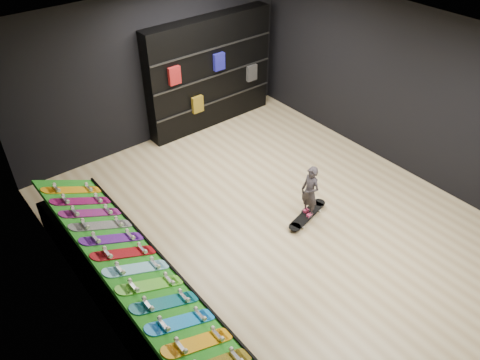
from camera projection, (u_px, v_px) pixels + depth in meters
floor at (271, 222)px, 7.77m from camera, size 6.00×7.00×0.01m
ceiling at (280, 48)px, 5.96m from camera, size 6.00×7.00×0.01m
wall_back at (154, 69)px, 9.04m from camera, size 6.00×0.02×3.00m
wall_left at (81, 235)px, 5.37m from camera, size 0.02×7.00×3.00m
wall_right at (400, 89)px, 8.36m from camera, size 0.02×7.00×3.00m
display_rack at (132, 288)px, 6.35m from camera, size 0.90×4.50×0.50m
turf_ramp at (130, 263)px, 6.10m from camera, size 0.92×4.50×0.46m
back_shelving at (209, 73)px, 9.72m from camera, size 2.90×0.34×2.32m
floor_skateboard at (307, 216)px, 7.83m from camera, size 1.00×0.44×0.09m
child at (309, 201)px, 7.63m from camera, size 0.16×0.22×0.56m
display_board_1 at (198, 343)px, 5.12m from camera, size 0.93×0.22×0.50m
display_board_2 at (181, 322)px, 5.34m from camera, size 0.93×0.22×0.50m
display_board_3 at (165, 303)px, 5.55m from camera, size 0.93×0.22×0.50m
display_board_4 at (151, 285)px, 5.77m from camera, size 0.93×0.22×0.50m
display_board_5 at (137, 268)px, 5.98m from camera, size 0.93×0.22×0.50m
display_board_6 at (124, 253)px, 6.20m from camera, size 0.93×0.22×0.50m
display_board_7 at (113, 239)px, 6.41m from camera, size 0.93×0.22×0.50m
display_board_8 at (101, 225)px, 6.63m from camera, size 0.93×0.22×0.50m
display_board_9 at (91, 213)px, 6.84m from camera, size 0.93×0.22×0.50m
display_board_10 at (81, 201)px, 7.06m from camera, size 0.93×0.22×0.50m
display_board_11 at (72, 190)px, 7.27m from camera, size 0.93×0.22×0.50m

